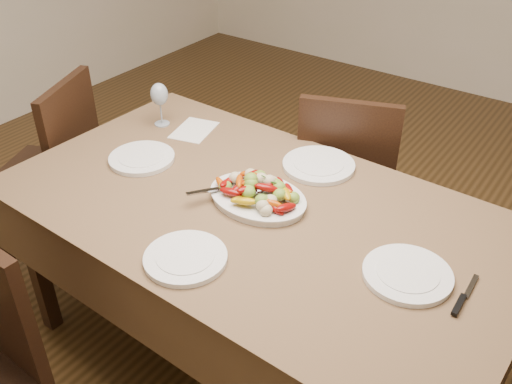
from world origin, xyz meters
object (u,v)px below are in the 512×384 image
(dining_table, at_px, (256,286))
(plate_right, at_px, (407,275))
(chair_left, at_px, (44,173))
(plate_far, at_px, (319,165))
(plate_left, at_px, (142,158))
(serving_platter, at_px, (258,199))
(plate_near, at_px, (186,258))
(chair_far, at_px, (347,177))
(wine_glass, at_px, (160,103))

(dining_table, xyz_separation_m, plate_right, (0.58, -0.03, 0.39))
(chair_left, xyz_separation_m, plate_far, (1.26, 0.39, 0.29))
(dining_table, relative_size, plate_left, 7.10)
(serving_platter, distance_m, plate_near, 0.39)
(serving_platter, height_order, plate_far, serving_platter)
(dining_table, bearing_deg, plate_right, -3.27)
(chair_far, height_order, plate_near, chair_far)
(chair_left, height_order, wine_glass, wine_glass)
(dining_table, distance_m, serving_platter, 0.39)
(plate_near, bearing_deg, serving_platter, 90.32)
(serving_platter, height_order, plate_right, serving_platter)
(chair_left, bearing_deg, serving_platter, 70.35)
(chair_left, bearing_deg, wine_glass, 98.36)
(chair_far, distance_m, plate_left, 0.98)
(chair_far, xyz_separation_m, chair_left, (-1.20, -0.81, 0.00))
(chair_far, relative_size, plate_left, 3.67)
(plate_right, bearing_deg, chair_far, 126.56)
(plate_far, xyz_separation_m, wine_glass, (-0.75, -0.09, 0.09))
(chair_far, relative_size, plate_near, 3.67)
(serving_platter, bearing_deg, plate_left, -176.75)
(chair_left, distance_m, plate_far, 1.35)
(chair_far, distance_m, plate_right, 1.04)
(chair_left, height_order, plate_near, chair_left)
(wine_glass, bearing_deg, plate_right, -13.40)
(dining_table, relative_size, serving_platter, 5.16)
(plate_left, bearing_deg, wine_glass, 118.65)
(plate_far, xyz_separation_m, plate_near, (-0.05, -0.72, 0.00))
(dining_table, height_order, plate_far, plate_far)
(chair_left, bearing_deg, plate_right, 67.43)
(plate_right, distance_m, wine_glass, 1.32)
(chair_far, distance_m, wine_glass, 0.93)
(plate_far, bearing_deg, chair_far, 98.75)
(serving_platter, bearing_deg, plate_near, -89.68)
(chair_left, distance_m, wine_glass, 0.71)
(dining_table, distance_m, wine_glass, 0.89)
(serving_platter, height_order, plate_near, serving_platter)
(chair_left, relative_size, wine_glass, 4.64)
(plate_right, height_order, plate_near, same)
(chair_far, xyz_separation_m, plate_left, (-0.53, -0.77, 0.29))
(plate_left, bearing_deg, chair_left, -177.11)
(dining_table, bearing_deg, plate_far, 83.03)
(chair_far, relative_size, wine_glass, 4.64)
(dining_table, xyz_separation_m, plate_near, (-0.01, -0.36, 0.39))
(dining_table, bearing_deg, chair_left, -178.26)
(chair_far, height_order, plate_left, chair_far)
(chair_left, height_order, plate_left, chair_left)
(chair_far, height_order, serving_platter, chair_far)
(plate_right, xyz_separation_m, wine_glass, (-1.28, 0.30, 0.09))
(dining_table, xyz_separation_m, wine_glass, (-0.70, 0.27, 0.48))
(serving_platter, height_order, plate_left, serving_platter)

